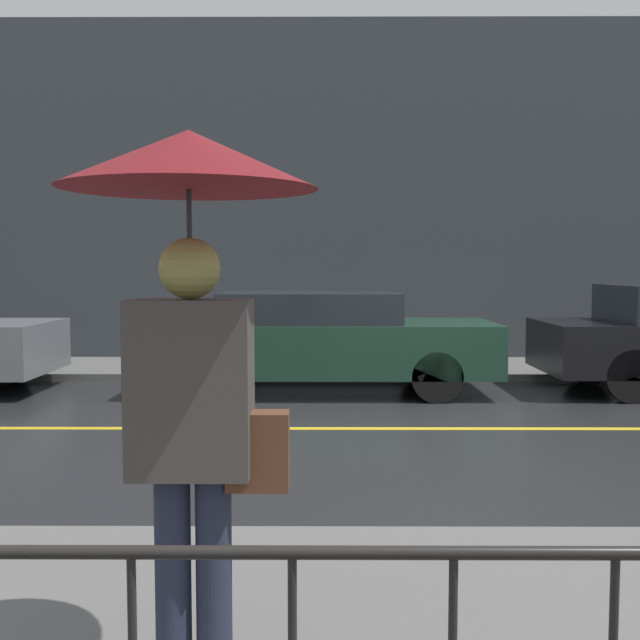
% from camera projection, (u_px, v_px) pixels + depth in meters
% --- Properties ---
extents(ground_plane, '(80.00, 80.00, 0.00)m').
position_uv_depth(ground_plane, '(431.00, 429.00, 8.08)').
color(ground_plane, '#262628').
extents(sidewalk_far, '(28.00, 2.20, 0.11)m').
position_uv_depth(sidewalk_far, '(393.00, 368.00, 12.52)').
color(sidewalk_far, '#60605E').
rests_on(sidewalk_far, ground_plane).
extents(lane_marking, '(25.20, 0.12, 0.01)m').
position_uv_depth(lane_marking, '(431.00, 428.00, 8.08)').
color(lane_marking, gold).
rests_on(lane_marking, ground_plane).
extents(building_storefront, '(28.00, 0.30, 6.16)m').
position_uv_depth(building_storefront, '(388.00, 193.00, 13.55)').
color(building_storefront, '#383D42').
rests_on(building_storefront, ground_plane).
extents(pedestrian, '(0.97, 0.97, 2.15)m').
position_uv_depth(pedestrian, '(191.00, 269.00, 2.81)').
color(pedestrian, '#23283D').
rests_on(pedestrian, sidewalk_near).
extents(car_dark_green, '(4.70, 1.77, 1.40)m').
position_uv_depth(car_dark_green, '(321.00, 340.00, 10.39)').
color(car_dark_green, '#193828').
rests_on(car_dark_green, ground_plane).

